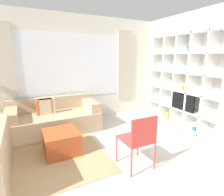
% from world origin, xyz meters
% --- Properties ---
extents(ground_plane, '(16.00, 16.00, 0.00)m').
position_xyz_m(ground_plane, '(0.00, 0.00, 0.00)').
color(ground_plane, beige).
extents(wall_back, '(6.06, 0.11, 2.70)m').
position_xyz_m(wall_back, '(0.00, 2.95, 1.36)').
color(wall_back, silver).
rests_on(wall_back, ground_plane).
extents(wall_right, '(0.07, 4.11, 2.70)m').
position_xyz_m(wall_right, '(2.46, 1.46, 1.35)').
color(wall_right, silver).
rests_on(wall_right, ground_plane).
extents(area_rug, '(2.15, 2.17, 0.01)m').
position_xyz_m(area_rug, '(-1.06, 1.52, 0.01)').
color(area_rug, tan).
rests_on(area_rug, ground_plane).
extents(shelving_unit, '(0.37, 2.04, 2.20)m').
position_xyz_m(shelving_unit, '(2.27, 1.35, 1.09)').
color(shelving_unit, silver).
rests_on(shelving_unit, ground_plane).
extents(couch_main, '(1.93, 0.91, 0.77)m').
position_xyz_m(couch_main, '(-0.61, 2.44, 0.30)').
color(couch_main, tan).
rests_on(couch_main, ground_plane).
extents(ottoman, '(0.58, 0.62, 0.40)m').
position_xyz_m(ottoman, '(-0.67, 1.43, 0.20)').
color(ottoman, '#B74C23').
rests_on(ottoman, ground_plane).
extents(folding_chair, '(0.44, 0.46, 0.86)m').
position_xyz_m(folding_chair, '(0.28, 0.42, 0.52)').
color(folding_chair, '#CC3D38').
rests_on(folding_chair, ground_plane).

